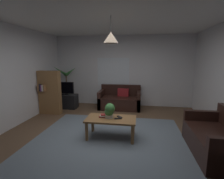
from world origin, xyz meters
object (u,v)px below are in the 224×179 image
coffee_table (111,121)px  remote_on_table_1 (118,118)px  book_on_table_1 (103,116)px  remote_on_table_0 (120,117)px  couch_right_side (218,141)px  pendant_lamp (111,37)px  couch_under_window (120,101)px  tv_stand (65,101)px  bookshelf_corner (50,92)px  potted_palm_corner (67,88)px  potted_plant_on_table (110,110)px  book_on_table_0 (103,117)px  tv (64,88)px  book_on_table_2 (103,115)px

coffee_table → remote_on_table_1: bearing=-8.7°
book_on_table_1 → remote_on_table_0: book_on_table_1 is taller
couch_right_side → pendant_lamp: 2.86m
couch_under_window → coffee_table: couch_under_window is taller
couch_right_side → tv_stand: bearing=-121.0°
remote_on_table_1 → bookshelf_corner: (-2.40, 1.42, 0.24)m
couch_under_window → book_on_table_1: (-0.13, -2.34, 0.22)m
remote_on_table_0 → potted_palm_corner: potted_palm_corner is taller
pendant_lamp → potted_plant_on_table: bearing=164.0°
book_on_table_0 → pendant_lamp: size_ratio=0.28×
tv → remote_on_table_0: bearing=-41.6°
tv_stand → potted_palm_corner: size_ratio=0.59×
couch_right_side → potted_palm_corner: (-4.24, 2.93, 0.37)m
remote_on_table_1 → tv: size_ratio=0.22×
book_on_table_0 → remote_on_table_0: book_on_table_0 is taller
book_on_table_1 → book_on_table_2: size_ratio=1.20×
coffee_table → potted_palm_corner: (-2.17, 2.54, 0.26)m
tv_stand → potted_palm_corner: (-0.11, 0.45, 0.39)m
remote_on_table_0 → potted_plant_on_table: 0.29m
book_on_table_2 → potted_palm_corner: bearing=128.3°
couch_right_side → book_on_table_0: (-2.27, 0.42, 0.19)m
book_on_table_1 → tv_stand: bearing=132.1°
couch_right_side → tv_stand: couch_right_side is taller
coffee_table → potted_palm_corner: 3.35m
coffee_table → potted_plant_on_table: potted_plant_on_table is taller
book_on_table_1 → book_on_table_2: 0.03m
coffee_table → remote_on_table_0: bearing=22.5°
couch_right_side → tv: 4.82m
book_on_table_1 → remote_on_table_1: (0.35, -0.04, -0.03)m
coffee_table → remote_on_table_1: (0.16, -0.02, 0.08)m
remote_on_table_1 → bookshelf_corner: 2.80m
remote_on_table_0 → bookshelf_corner: 2.77m
bookshelf_corner → couch_right_side: bearing=-22.5°
pendant_lamp → bookshelf_corner: bearing=148.1°
book_on_table_2 → pendant_lamp: pendant_lamp is taller
pendant_lamp → remote_on_table_0: bearing=22.5°
book_on_table_2 → potted_plant_on_table: 0.20m
couch_under_window → potted_plant_on_table: (0.03, -2.35, 0.37)m
couch_right_side → remote_on_table_0: (-1.89, 0.47, 0.19)m
remote_on_table_0 → remote_on_table_1: bearing=39.0°
couch_under_window → remote_on_table_1: bearing=-84.7°
bookshelf_corner → pendant_lamp: size_ratio=2.55×
coffee_table → bookshelf_corner: 2.66m
book_on_table_2 → book_on_table_1: bearing=-132.4°
book_on_table_0 → potted_palm_corner: size_ratio=0.10×
remote_on_table_0 → remote_on_table_1: 0.10m
book_on_table_2 → pendant_lamp: 1.70m
remote_on_table_1 → potted_palm_corner: potted_palm_corner is taller
coffee_table → tv: size_ratio=1.52×
couch_under_window → tv_stand: bearing=-172.0°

